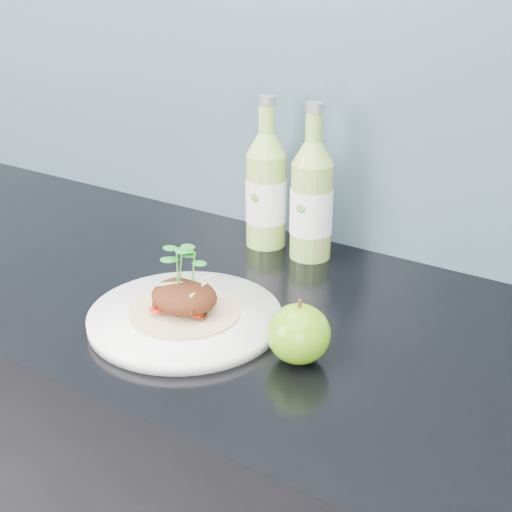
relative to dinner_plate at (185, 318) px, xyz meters
The scene contains 6 objects.
subway_backsplash 0.52m from the dinner_plate, 89.82° to the left, with size 4.00×0.02×0.70m, color #749BB6.
dinner_plate is the anchor object (origin of this frame).
pork_taco 0.04m from the dinner_plate, behind, with size 0.16×0.16×0.10m.
green_apple 0.18m from the dinner_plate, ahead, with size 0.10×0.10×0.09m.
cider_bottle_left 0.32m from the dinner_plate, 100.69° to the left, with size 0.08×0.08×0.26m.
cider_bottle_right 0.31m from the dinner_plate, 83.49° to the left, with size 0.08×0.08×0.26m.
Camera 1 is at (0.56, 0.92, 1.39)m, focal length 50.00 mm.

